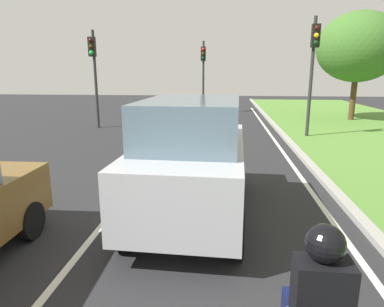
{
  "coord_description": "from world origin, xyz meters",
  "views": [
    {
      "loc": [
        1.51,
        2.65,
        2.76
      ],
      "look_at": [
        0.89,
        9.15,
        1.2
      ],
      "focal_mm": 32.0,
      "sensor_mm": 36.0,
      "label": 1
    }
  ],
  "objects_px": {
    "traffic_light_near_right": "(313,58)",
    "traffic_light_far_median": "(203,66)",
    "rider_person": "(320,295)",
    "car_suv_ahead": "(192,158)",
    "traffic_light_overhead_left": "(94,64)",
    "tree_roadside_far": "(358,47)"
  },
  "relations": [
    {
      "from": "traffic_light_near_right",
      "to": "tree_roadside_far",
      "type": "distance_m",
      "value": 6.84
    },
    {
      "from": "traffic_light_near_right",
      "to": "traffic_light_far_median",
      "type": "distance_m",
      "value": 9.92
    },
    {
      "from": "rider_person",
      "to": "traffic_light_overhead_left",
      "type": "relative_size",
      "value": 0.25
    },
    {
      "from": "car_suv_ahead",
      "to": "rider_person",
      "type": "bearing_deg",
      "value": -69.86
    },
    {
      "from": "tree_roadside_far",
      "to": "car_suv_ahead",
      "type": "bearing_deg",
      "value": -119.0
    },
    {
      "from": "rider_person",
      "to": "traffic_light_overhead_left",
      "type": "bearing_deg",
      "value": 117.17
    },
    {
      "from": "traffic_light_near_right",
      "to": "traffic_light_far_median",
      "type": "xyz_separation_m",
      "value": [
        -5.05,
        8.54,
        -0.16
      ]
    },
    {
      "from": "rider_person",
      "to": "traffic_light_overhead_left",
      "type": "xyz_separation_m",
      "value": [
        -7.09,
        14.33,
        1.96
      ]
    },
    {
      "from": "traffic_light_overhead_left",
      "to": "tree_roadside_far",
      "type": "bearing_deg",
      "value": 16.29
    },
    {
      "from": "car_suv_ahead",
      "to": "traffic_light_far_median",
      "type": "xyz_separation_m",
      "value": [
        -0.89,
        17.14,
        1.98
      ]
    },
    {
      "from": "traffic_light_far_median",
      "to": "tree_roadside_far",
      "type": "xyz_separation_m",
      "value": [
        8.8,
        -2.88,
        0.95
      ]
    },
    {
      "from": "rider_person",
      "to": "traffic_light_near_right",
      "type": "xyz_separation_m",
      "value": [
        2.85,
        12.67,
        2.12
      ]
    },
    {
      "from": "rider_person",
      "to": "tree_roadside_far",
      "type": "height_order",
      "value": "tree_roadside_far"
    },
    {
      "from": "traffic_light_near_right",
      "to": "traffic_light_far_median",
      "type": "height_order",
      "value": "traffic_light_near_right"
    },
    {
      "from": "car_suv_ahead",
      "to": "traffic_light_near_right",
      "type": "relative_size",
      "value": 0.92
    },
    {
      "from": "car_suv_ahead",
      "to": "traffic_light_overhead_left",
      "type": "distance_m",
      "value": 11.94
    },
    {
      "from": "traffic_light_far_median",
      "to": "tree_roadside_far",
      "type": "height_order",
      "value": "tree_roadside_far"
    },
    {
      "from": "car_suv_ahead",
      "to": "traffic_light_near_right",
      "type": "xyz_separation_m",
      "value": [
        4.16,
        8.6,
        2.14
      ]
    },
    {
      "from": "rider_person",
      "to": "traffic_light_overhead_left",
      "type": "height_order",
      "value": "traffic_light_overhead_left"
    },
    {
      "from": "rider_person",
      "to": "traffic_light_far_median",
      "type": "bearing_deg",
      "value": 96.79
    },
    {
      "from": "rider_person",
      "to": "traffic_light_far_median",
      "type": "relative_size",
      "value": 0.25
    },
    {
      "from": "rider_person",
      "to": "traffic_light_near_right",
      "type": "relative_size",
      "value": 0.23
    }
  ]
}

